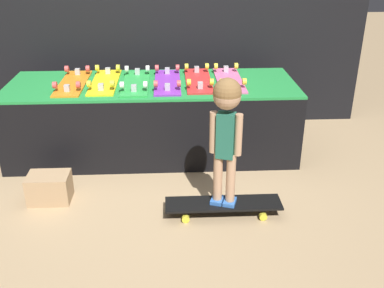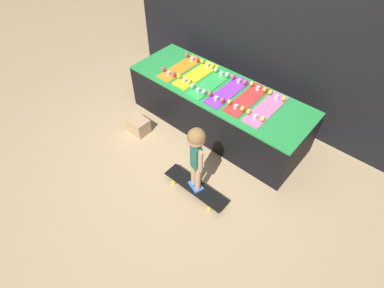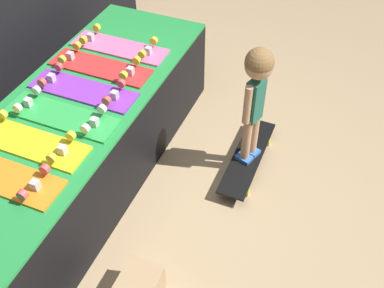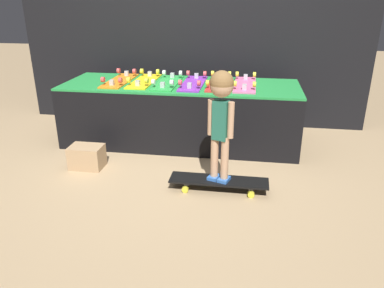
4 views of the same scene
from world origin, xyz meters
The scene contains 12 objects.
ground_plane centered at (0.00, 0.00, 0.00)m, with size 16.00×16.00×0.00m, color tan.
back_wall centered at (0.00, 1.23, 1.26)m, with size 4.00×0.10×2.52m.
display_rack centered at (0.00, 0.53, 0.31)m, with size 2.36×0.82×0.62m.
skateboard_orange_on_rack centered at (-0.64, 0.54, 0.63)m, with size 0.21×0.69×0.09m.
skateboard_yellow_on_rack centered at (-0.38, 0.56, 0.63)m, with size 0.21×0.69×0.09m.
skateboard_green_on_rack centered at (-0.13, 0.52, 0.63)m, with size 0.21×0.69×0.09m.
skateboard_purple_on_rack centered at (0.13, 0.53, 0.63)m, with size 0.21×0.69×0.09m.
skateboard_red_on_rack centered at (0.38, 0.56, 0.63)m, with size 0.21×0.69×0.09m.
skateboard_pink_on_rack centered at (0.64, 0.56, 0.63)m, with size 0.21×0.69×0.09m.
skateboard_on_floor centered at (0.49, -0.47, 0.07)m, with size 0.78×0.19×0.09m.
child centered at (0.49, -0.47, 0.70)m, with size 0.20×0.18×0.86m.
storage_box centered at (-0.72, -0.23, 0.10)m, with size 0.29×0.21×0.20m.
Camera 2 is at (1.71, -1.94, 2.81)m, focal length 28.00 mm.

